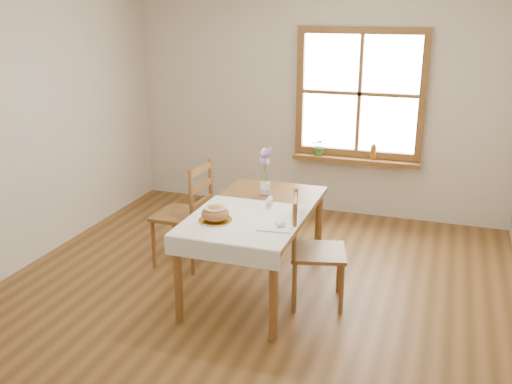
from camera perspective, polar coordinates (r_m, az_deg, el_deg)
ground at (r=4.93m, az=-1.15°, el=-11.04°), size 5.00×5.00×0.00m
room_walls at (r=4.35m, az=-1.30°, el=8.94°), size 4.60×5.10×2.65m
window at (r=6.64m, az=10.34°, el=9.66°), size 1.46×0.08×1.46m
window_sill at (r=6.73m, az=9.88°, el=3.18°), size 1.46×0.20×0.05m
dining_table at (r=4.90m, az=0.00°, el=-2.61°), size 0.90×1.60×0.75m
table_linen at (r=4.60m, az=-1.23°, el=-2.84°), size 0.91×0.99×0.01m
chair_left at (r=5.49m, az=-7.43°, el=-2.12°), size 0.52×0.50×1.02m
chair_right at (r=4.77m, az=6.26°, el=-5.83°), size 0.56×0.54×0.95m
bread_plate at (r=4.58m, az=-4.08°, el=-2.84°), size 0.27×0.27×0.01m
bread_loaf at (r=4.55m, az=-4.10°, el=-2.04°), size 0.22×0.22×0.12m
egg_napkin at (r=4.44m, az=1.99°, el=-3.47°), size 0.28×0.25×0.01m
eggs at (r=4.43m, az=1.99°, el=-3.13°), size 0.22×0.20×0.04m
salt_shaker at (r=4.91m, az=1.43°, el=-0.85°), size 0.05×0.05×0.09m
pepper_shaker at (r=4.83m, az=1.27°, el=-1.13°), size 0.06×0.06×0.09m
flower_vase at (r=5.22m, az=0.92°, el=0.31°), size 0.12×0.12×0.11m
lavender_bouquet at (r=5.16m, az=0.93°, el=2.58°), size 0.17×0.17×0.32m
potted_plant at (r=6.78m, az=6.41°, el=4.39°), size 0.20×0.22×0.17m
amber_bottle at (r=6.68m, az=11.66°, el=3.98°), size 0.08×0.08×0.18m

